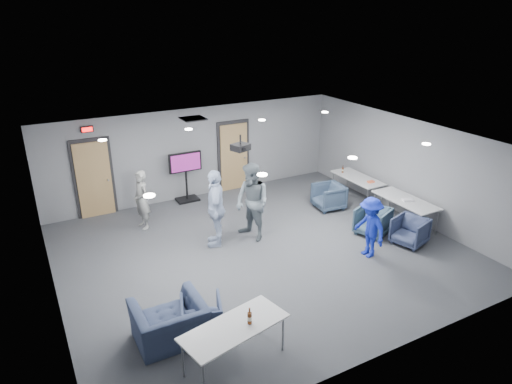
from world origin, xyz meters
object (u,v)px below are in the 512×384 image
chair_front_a (201,315)px  person_d (370,227)px  tv_stand (186,174)px  person_a (142,200)px  person_b (252,202)px  chair_front_b (169,323)px  table_right_b (405,201)px  person_c (216,208)px  bottle_front (250,318)px  table_right_a (358,179)px  chair_right_b (373,221)px  chair_right_c (410,231)px  table_front_left (234,329)px  bottle_right (343,170)px  projector (241,147)px  chair_right_a (328,197)px

chair_front_a → person_d: bearing=-153.3°
person_d → tv_stand: tv_stand is taller
person_d → chair_front_a: bearing=-78.7°
person_a → person_b: bearing=39.7°
chair_front_b → table_right_b: size_ratio=0.66×
person_b → person_c: (-0.90, 0.15, -0.02)m
table_right_b → bottle_front: bottle_front is taller
table_right_a → person_a: bearing=78.5°
chair_right_b → chair_right_c: chair_right_b is taller
chair_front_b → table_front_left: (0.76, -1.00, 0.30)m
chair_front_a → bottle_front: 1.24m
chair_front_b → bottle_right: (6.78, 3.89, 0.43)m
person_b → projector: size_ratio=4.19×
person_d → bottle_front: person_d is taller
chair_right_c → bottle_front: bearing=-88.8°
chair_right_a → table_right_b: 2.15m
chair_right_b → table_right_a: table_right_a is taller
chair_front_a → bottle_front: (0.41, -1.05, 0.51)m
table_front_left → chair_front_b: bearing=115.1°
table_right_b → table_right_a: bearing=-0.0°
chair_right_b → chair_right_c: (0.43, -0.84, -0.01)m
person_c → chair_right_c: 4.73m
person_c → chair_front_b: 3.61m
chair_right_b → chair_right_c: size_ratio=1.04×
chair_front_a → chair_front_b: size_ratio=0.61×
table_front_left → tv_stand: (1.70, 6.75, 0.16)m
chair_right_c → bottle_front: (-5.27, -1.67, 0.50)m
chair_right_c → person_a: bearing=-142.5°
chair_right_a → chair_front_a: chair_right_a is taller
person_a → chair_front_a: size_ratio=2.16×
table_right_a → chair_right_c: bearing=166.6°
chair_front_a → projector: projector is taller
table_front_left → bottle_front: 0.29m
bottle_right → tv_stand: (-4.32, 1.86, 0.03)m
chair_front_b → person_b: bearing=-138.3°
person_a → chair_right_c: (5.45, -3.98, -0.44)m
person_d → chair_front_b: 5.06m
chair_front_b → projector: size_ratio=2.54×
person_a → chair_front_a: 4.62m
chair_right_c → tv_stand: tv_stand is taller
person_a → tv_stand: (1.64, 1.15, 0.07)m
person_a → chair_right_a: 5.18m
person_c → chair_right_b: bearing=93.7°
bottle_front → chair_front_a: bearing=111.5°
person_a → chair_right_b: size_ratio=1.99×
table_front_left → tv_stand: bearing=63.8°
table_right_a → table_right_b: bearing=180.0°
table_right_b → projector: projector is taller
chair_front_b → bottle_right: bottle_right is taller
chair_right_b → bottle_right: (0.94, 2.44, 0.46)m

